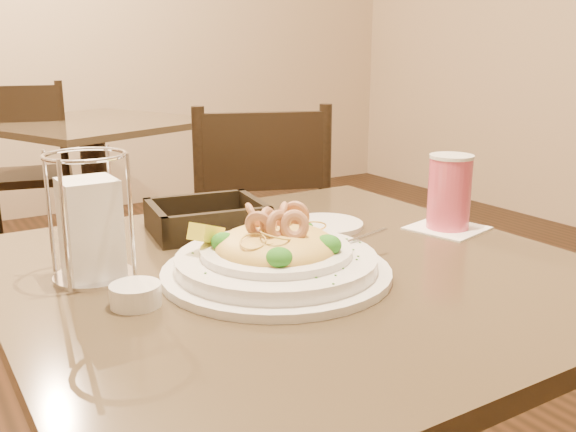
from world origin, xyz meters
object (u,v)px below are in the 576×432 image
dining_chair_near (258,241)px  drink_glass (449,193)px  main_table (294,395)px  background_table (94,170)px  side_plate (324,225)px  dining_chair_far (27,169)px  pasta_bowl (276,256)px  napkin_caddy (90,225)px  bread_basket (207,221)px  butter_ramekin (136,295)px

dining_chair_near → drink_glass: 0.89m
main_table → background_table: 2.25m
drink_glass → side_plate: size_ratio=1.03×
main_table → dining_chair_near: dining_chair_near is taller
dining_chair_far → pasta_bowl: size_ratio=2.35×
drink_glass → napkin_caddy: bearing=172.0°
background_table → napkin_caddy: napkin_caddy is taller
dining_chair_far → drink_glass: 2.51m
dining_chair_near → side_plate: bearing=92.2°
bread_basket → napkin_caddy: (-0.26, -0.14, 0.06)m
dining_chair_far → pasta_bowl: bearing=100.7°
pasta_bowl → side_plate: size_ratio=2.61×
background_table → side_plate: 2.09m
dining_chair_far → napkin_caddy: napkin_caddy is taller
main_table → dining_chair_far: (0.03, 2.49, -0.01)m
dining_chair_far → napkin_caddy: size_ratio=4.72×
napkin_caddy → pasta_bowl: bearing=-30.7°
side_plate → dining_chair_near: bearing=71.3°
drink_glass → side_plate: (-0.20, 0.14, -0.07)m
dining_chair_near → main_table: bearing=85.3°
dining_chair_far → side_plate: 2.35m
pasta_bowl → drink_glass: drink_glass is taller
dining_chair_near → dining_chair_far: (-0.38, 1.64, 0.00)m
main_table → drink_glass: bearing=4.0°
main_table → pasta_bowl: 0.27m
butter_ramekin → dining_chair_far: bearing=83.2°
background_table → side_plate: (-0.11, -2.07, 0.24)m
bread_basket → napkin_caddy: bearing=-151.4°
bread_basket → butter_ramekin: bearing=-130.5°
side_plate → butter_ramekin: bearing=-157.6°
napkin_caddy → bread_basket: bearing=28.6°
side_plate → butter_ramekin: butter_ramekin is taller
drink_glass → napkin_caddy: (-0.66, 0.09, 0.01)m
dining_chair_near → pasta_bowl: dining_chair_near is taller
side_plate → butter_ramekin: size_ratio=2.15×
pasta_bowl → background_table: bearing=81.5°
main_table → dining_chair_near: 0.94m
dining_chair_near → bread_basket: (-0.44, -0.59, 0.27)m
pasta_bowl → side_plate: bearing=40.0°
napkin_caddy → butter_ramekin: size_ratio=2.80×
background_table → butter_ramekin: butter_ramekin is taller
background_table → napkin_caddy: 2.22m
napkin_caddy → side_plate: bearing=5.6°
background_table → main_table: bearing=-97.3°
background_table → dining_chair_far: size_ratio=1.26×
drink_glass → main_table: bearing=-176.0°
main_table → drink_glass: (0.37, 0.03, 0.31)m
napkin_caddy → side_plate: (0.47, 0.05, -0.08)m
dining_chair_far → side_plate: (0.15, -2.33, 0.25)m
side_plate → napkin_caddy: bearing=-174.4°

